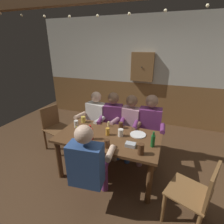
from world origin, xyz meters
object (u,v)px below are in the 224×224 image
at_px(pint_glass_4, 76,124).
at_px(bottle_1, 91,134).
at_px(table_candle, 108,124).
at_px(pint_glass_5, 121,133).
at_px(person_3, 149,126).
at_px(bottle_0, 153,141).
at_px(pint_glass_3, 108,132).
at_px(pint_glass_1, 83,119).
at_px(pint_glass_2, 121,125).
at_px(chair_empty_near_right, 196,194).
at_px(person_2, 129,124).
at_px(chair_empty_near_left, 55,127).
at_px(wall_dart_cabinet, 142,67).
at_px(condiment_caddy, 130,145).
at_px(bottle_2, 77,137).
at_px(plate_0, 138,135).
at_px(pint_glass_0, 107,144).
at_px(pint_glass_6, 141,149).
at_px(person_1, 112,121).
at_px(dining_table, 108,142).
at_px(person_4, 89,164).
at_px(person_0, 95,119).

bearing_deg(pint_glass_4, bottle_1, -33.08).
height_order(table_candle, pint_glass_5, pint_glass_5).
distance_m(person_3, bottle_0, 0.74).
height_order(person_3, pint_glass_3, person_3).
height_order(pint_glass_1, pint_glass_2, pint_glass_1).
relative_size(chair_empty_near_right, pint_glass_4, 7.07).
height_order(person_2, chair_empty_near_left, person_2).
height_order(chair_empty_near_left, wall_dart_cabinet, wall_dart_cabinet).
xyz_separation_m(condiment_caddy, bottle_2, (-0.72, -0.19, 0.08)).
xyz_separation_m(plate_0, pint_glass_5, (-0.25, -0.12, 0.05)).
bearing_deg(bottle_0, table_candle, 154.65).
xyz_separation_m(pint_glass_0, pint_glass_6, (0.46, 0.00, 0.02)).
bearing_deg(wall_dart_cabinet, person_1, -98.14).
height_order(dining_table, person_4, person_4).
distance_m(person_0, person_1, 0.38).
height_order(dining_table, pint_glass_0, pint_glass_0).
xyz_separation_m(pint_glass_4, wall_dart_cabinet, (0.67, 2.13, 0.72)).
bearing_deg(person_3, table_candle, 24.29).
xyz_separation_m(plate_0, pint_glass_0, (-0.33, -0.47, 0.05)).
bearing_deg(pint_glass_4, wall_dart_cabinet, 72.49).
relative_size(person_1, wall_dart_cabinet, 1.72).
height_order(person_0, pint_glass_4, person_0).
distance_m(chair_empty_near_right, pint_glass_6, 0.77).
relative_size(dining_table, wall_dart_cabinet, 2.25).
bearing_deg(bottle_2, person_4, -42.42).
distance_m(person_3, plate_0, 0.49).
bearing_deg(person_3, pint_glass_4, 23.34).
height_order(condiment_caddy, pint_glass_1, pint_glass_1).
bearing_deg(pint_glass_0, pint_glass_6, 0.39).
xyz_separation_m(pint_glass_0, pint_glass_3, (-0.12, 0.32, 0.00)).
relative_size(chair_empty_near_right, bottle_0, 3.91).
xyz_separation_m(person_0, person_4, (0.54, -1.29, 0.02)).
xyz_separation_m(pint_glass_1, pint_glass_4, (-0.01, -0.22, 0.01)).
bearing_deg(wall_dart_cabinet, pint_glass_5, -86.90).
height_order(person_2, pint_glass_5, person_2).
height_order(bottle_0, pint_glass_1, bottle_0).
distance_m(chair_empty_near_right, pint_glass_2, 1.41).
bearing_deg(bottle_2, chair_empty_near_right, -4.43).
bearing_deg(condiment_caddy, person_3, 80.05).
height_order(plate_0, pint_glass_5, pint_glass_5).
relative_size(chair_empty_near_right, bottle_1, 3.87).
height_order(dining_table, pint_glass_5, pint_glass_5).
xyz_separation_m(plate_0, pint_glass_1, (-1.03, 0.12, 0.05)).
distance_m(person_2, person_3, 0.37).
bearing_deg(person_2, chair_empty_near_right, 144.08).
distance_m(chair_empty_near_left, pint_glass_1, 0.78).
xyz_separation_m(chair_empty_near_left, pint_glass_0, (1.41, -0.67, 0.30)).
height_order(bottle_0, pint_glass_6, bottle_0).
distance_m(person_1, pint_glass_4, 0.72).
height_order(person_4, pint_glass_3, person_4).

